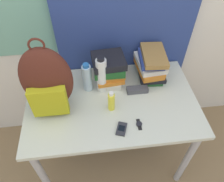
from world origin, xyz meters
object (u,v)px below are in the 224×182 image
object	(u,v)px
book_stack_left	(109,69)
water_bottle	(87,78)
backpack	(47,82)
sports_bottle	(101,75)
sunscreen_bottle	(111,101)
cell_phone	(122,129)
wristwatch	(139,124)
book_stack_center	(151,65)
sunglasses_case	(137,90)

from	to	relation	value
book_stack_left	water_bottle	world-z (taller)	water_bottle
backpack	sports_bottle	size ratio (longest dim) A/B	1.83
sunscreen_bottle	cell_phone	distance (m)	0.19
water_bottle	wristwatch	bearing A→B (deg)	-49.57
sunscreen_bottle	sports_bottle	bearing A→B (deg)	103.77
sunscreen_bottle	book_stack_left	bearing A→B (deg)	86.82
book_stack_center	wristwatch	world-z (taller)	book_stack_center
backpack	book_stack_left	bearing A→B (deg)	26.68
book_stack_left	backpack	bearing A→B (deg)	-153.32
backpack	water_bottle	distance (m)	0.29
water_bottle	sports_bottle	bearing A→B (deg)	-10.40
cell_phone	wristwatch	bearing A→B (deg)	11.31
water_bottle	sunglasses_case	xyz separation A→B (m)	(0.34, -0.07, -0.09)
cell_phone	sunglasses_case	distance (m)	0.34
book_stack_left	cell_phone	size ratio (longest dim) A/B	2.52
sports_bottle	water_bottle	bearing A→B (deg)	169.60
sports_bottle	wristwatch	distance (m)	0.41
sunscreen_bottle	book_stack_center	bearing A→B (deg)	40.50
backpack	sports_bottle	distance (m)	0.36
backpack	sunglasses_case	xyz separation A→B (m)	(0.58, 0.06, -0.21)
book_stack_center	cell_phone	xyz separation A→B (m)	(-0.28, -0.44, -0.10)
backpack	book_stack_left	world-z (taller)	backpack
book_stack_center	backpack	bearing A→B (deg)	-163.67
book_stack_left	cell_phone	world-z (taller)	book_stack_left
book_stack_left	cell_phone	xyz separation A→B (m)	(0.03, -0.44, -0.10)
backpack	wristwatch	xyz separation A→B (m)	(0.53, -0.22, -0.22)
water_bottle	sports_bottle	size ratio (longest dim) A/B	0.79
backpack	book_stack_center	distance (m)	0.73
sports_bottle	sunscreen_bottle	size ratio (longest dim) A/B	1.85
water_bottle	sports_bottle	world-z (taller)	sports_bottle
cell_phone	water_bottle	bearing A→B (deg)	116.28
wristwatch	cell_phone	bearing A→B (deg)	-168.69
backpack	cell_phone	world-z (taller)	backpack
sports_bottle	sunglasses_case	world-z (taller)	sports_bottle
sunglasses_case	book_stack_left	bearing A→B (deg)	143.42
sports_bottle	sunglasses_case	size ratio (longest dim) A/B	1.91
sunglasses_case	wristwatch	bearing A→B (deg)	-99.06
book_stack_left	book_stack_center	xyz separation A→B (m)	(0.30, 0.01, 0.00)
water_bottle	cell_phone	world-z (taller)	water_bottle
water_bottle	sunscreen_bottle	xyz separation A→B (m)	(0.14, -0.20, -0.04)
book_stack_center	sunglasses_case	distance (m)	0.21
water_bottle	book_stack_center	bearing A→B (deg)	8.98
sunscreen_bottle	water_bottle	bearing A→B (deg)	125.38
book_stack_left	sunscreen_bottle	distance (m)	0.27
backpack	cell_phone	bearing A→B (deg)	-30.01
sunscreen_bottle	sunglasses_case	world-z (taller)	sunscreen_bottle
backpack	cell_phone	xyz separation A→B (m)	(0.42, -0.24, -0.22)
book_stack_center	wristwatch	xyz separation A→B (m)	(-0.16, -0.42, -0.11)
backpack	sports_bottle	world-z (taller)	backpack
backpack	sunscreen_bottle	size ratio (longest dim) A/B	3.39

